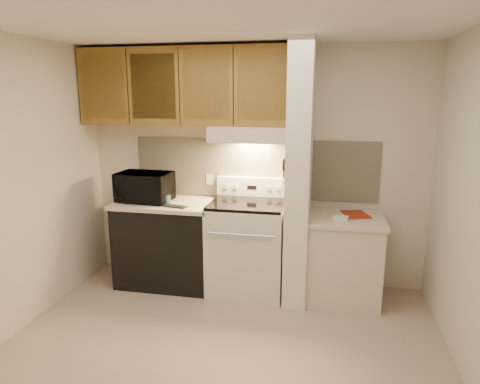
# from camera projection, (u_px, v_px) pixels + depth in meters

# --- Properties ---
(floor) EXTENTS (3.60, 3.60, 0.00)m
(floor) POSITION_uv_depth(u_px,v_px,m) (221.00, 352.00, 3.41)
(floor) COLOR tan
(floor) RESTS_ON ground
(ceiling) EXTENTS (3.60, 3.60, 0.00)m
(ceiling) POSITION_uv_depth(u_px,v_px,m) (217.00, 19.00, 2.86)
(ceiling) COLOR white
(ceiling) RESTS_ON wall_back
(wall_back) EXTENTS (3.60, 2.50, 0.02)m
(wall_back) POSITION_uv_depth(u_px,v_px,m) (254.00, 167.00, 4.57)
(wall_back) COLOR beige
(wall_back) RESTS_ON floor
(wall_left) EXTENTS (0.02, 3.00, 2.50)m
(wall_left) POSITION_uv_depth(u_px,v_px,m) (5.00, 190.00, 3.48)
(wall_left) COLOR beige
(wall_left) RESTS_ON floor
(backsplash) EXTENTS (2.60, 0.02, 0.63)m
(backsplash) POSITION_uv_depth(u_px,v_px,m) (253.00, 169.00, 4.56)
(backsplash) COLOR beige
(backsplash) RESTS_ON wall_back
(range_body) EXTENTS (0.76, 0.65, 0.92)m
(range_body) POSITION_uv_depth(u_px,v_px,m) (247.00, 248.00, 4.42)
(range_body) COLOR silver
(range_body) RESTS_ON floor
(oven_window) EXTENTS (0.50, 0.01, 0.30)m
(oven_window) POSITION_uv_depth(u_px,v_px,m) (241.00, 255.00, 4.10)
(oven_window) COLOR black
(oven_window) RESTS_ON range_body
(oven_handle) EXTENTS (0.65, 0.02, 0.02)m
(oven_handle) POSITION_uv_depth(u_px,v_px,m) (241.00, 235.00, 4.02)
(oven_handle) COLOR silver
(oven_handle) RESTS_ON range_body
(cooktop) EXTENTS (0.74, 0.64, 0.03)m
(cooktop) POSITION_uv_depth(u_px,v_px,m) (248.00, 204.00, 4.31)
(cooktop) COLOR black
(cooktop) RESTS_ON range_body
(range_backguard) EXTENTS (0.76, 0.08, 0.20)m
(range_backguard) POSITION_uv_depth(u_px,v_px,m) (252.00, 187.00, 4.56)
(range_backguard) COLOR silver
(range_backguard) RESTS_ON range_body
(range_display) EXTENTS (0.10, 0.01, 0.04)m
(range_display) POSITION_uv_depth(u_px,v_px,m) (252.00, 187.00, 4.52)
(range_display) COLOR black
(range_display) RESTS_ON range_backguard
(range_knob_left_outer) EXTENTS (0.05, 0.02, 0.05)m
(range_knob_left_outer) POSITION_uv_depth(u_px,v_px,m) (226.00, 186.00, 4.57)
(range_knob_left_outer) COLOR silver
(range_knob_left_outer) RESTS_ON range_backguard
(range_knob_left_inner) EXTENTS (0.05, 0.02, 0.05)m
(range_knob_left_inner) POSITION_uv_depth(u_px,v_px,m) (235.00, 187.00, 4.55)
(range_knob_left_inner) COLOR silver
(range_knob_left_inner) RESTS_ON range_backguard
(range_knob_right_inner) EXTENTS (0.05, 0.02, 0.05)m
(range_knob_right_inner) POSITION_uv_depth(u_px,v_px,m) (269.00, 188.00, 4.48)
(range_knob_right_inner) COLOR silver
(range_knob_right_inner) RESTS_ON range_backguard
(range_knob_right_outer) EXTENTS (0.05, 0.02, 0.05)m
(range_knob_right_outer) POSITION_uv_depth(u_px,v_px,m) (278.00, 189.00, 4.46)
(range_knob_right_outer) COLOR silver
(range_knob_right_outer) RESTS_ON range_backguard
(dishwasher_front) EXTENTS (1.00, 0.63, 0.87)m
(dishwasher_front) POSITION_uv_depth(u_px,v_px,m) (167.00, 244.00, 4.60)
(dishwasher_front) COLOR black
(dishwasher_front) RESTS_ON floor
(left_countertop) EXTENTS (1.04, 0.67, 0.04)m
(left_countertop) POSITION_uv_depth(u_px,v_px,m) (166.00, 203.00, 4.50)
(left_countertop) COLOR beige
(left_countertop) RESTS_ON dishwasher_front
(spoon_rest) EXTENTS (0.25, 0.13, 0.02)m
(spoon_rest) POSITION_uv_depth(u_px,v_px,m) (175.00, 206.00, 4.27)
(spoon_rest) COLOR black
(spoon_rest) RESTS_ON left_countertop
(teal_jar) EXTENTS (0.10, 0.10, 0.09)m
(teal_jar) POSITION_uv_depth(u_px,v_px,m) (167.00, 200.00, 4.39)
(teal_jar) COLOR #2D6764
(teal_jar) RESTS_ON left_countertop
(outlet) EXTENTS (0.08, 0.01, 0.12)m
(outlet) POSITION_uv_depth(u_px,v_px,m) (210.00, 180.00, 4.67)
(outlet) COLOR beige
(outlet) RESTS_ON backsplash
(microwave) EXTENTS (0.57, 0.40, 0.30)m
(microwave) POSITION_uv_depth(u_px,v_px,m) (145.00, 187.00, 4.49)
(microwave) COLOR black
(microwave) RESTS_ON left_countertop
(partition_pillar) EXTENTS (0.22, 0.70, 2.50)m
(partition_pillar) POSITION_uv_depth(u_px,v_px,m) (299.00, 175.00, 4.14)
(partition_pillar) COLOR white
(partition_pillar) RESTS_ON floor
(pillar_trim) EXTENTS (0.01, 0.70, 0.04)m
(pillar_trim) POSITION_uv_depth(u_px,v_px,m) (287.00, 169.00, 4.15)
(pillar_trim) COLOR olive
(pillar_trim) RESTS_ON partition_pillar
(knife_strip) EXTENTS (0.02, 0.42, 0.04)m
(knife_strip) POSITION_uv_depth(u_px,v_px,m) (286.00, 168.00, 4.10)
(knife_strip) COLOR black
(knife_strip) RESTS_ON partition_pillar
(knife_blade_a) EXTENTS (0.01, 0.03, 0.16)m
(knife_blade_a) POSITION_uv_depth(u_px,v_px,m) (283.00, 182.00, 3.96)
(knife_blade_a) COLOR silver
(knife_blade_a) RESTS_ON knife_strip
(knife_handle_a) EXTENTS (0.02, 0.02, 0.10)m
(knife_handle_a) POSITION_uv_depth(u_px,v_px,m) (284.00, 165.00, 3.95)
(knife_handle_a) COLOR black
(knife_handle_a) RESTS_ON knife_strip
(knife_blade_b) EXTENTS (0.01, 0.04, 0.18)m
(knife_blade_b) POSITION_uv_depth(u_px,v_px,m) (284.00, 181.00, 4.03)
(knife_blade_b) COLOR silver
(knife_blade_b) RESTS_ON knife_strip
(knife_handle_b) EXTENTS (0.02, 0.02, 0.10)m
(knife_handle_b) POSITION_uv_depth(u_px,v_px,m) (285.00, 164.00, 4.02)
(knife_handle_b) COLOR black
(knife_handle_b) RESTS_ON knife_strip
(knife_blade_c) EXTENTS (0.01, 0.04, 0.20)m
(knife_blade_c) POSITION_uv_depth(u_px,v_px,m) (285.00, 180.00, 4.12)
(knife_blade_c) COLOR silver
(knife_blade_c) RESTS_ON knife_strip
(knife_handle_c) EXTENTS (0.02, 0.02, 0.10)m
(knife_handle_c) POSITION_uv_depth(u_px,v_px,m) (285.00, 163.00, 4.09)
(knife_handle_c) COLOR black
(knife_handle_c) RESTS_ON knife_strip
(knife_blade_d) EXTENTS (0.01, 0.04, 0.16)m
(knife_blade_d) POSITION_uv_depth(u_px,v_px,m) (286.00, 177.00, 4.21)
(knife_blade_d) COLOR silver
(knife_blade_d) RESTS_ON knife_strip
(knife_handle_d) EXTENTS (0.02, 0.02, 0.10)m
(knife_handle_d) POSITION_uv_depth(u_px,v_px,m) (286.00, 161.00, 4.17)
(knife_handle_d) COLOR black
(knife_handle_d) RESTS_ON knife_strip
(knife_blade_e) EXTENTS (0.01, 0.04, 0.18)m
(knife_blade_e) POSITION_uv_depth(u_px,v_px,m) (287.00, 176.00, 4.29)
(knife_blade_e) COLOR silver
(knife_blade_e) RESTS_ON knife_strip
(knife_handle_e) EXTENTS (0.02, 0.02, 0.10)m
(knife_handle_e) POSITION_uv_depth(u_px,v_px,m) (287.00, 160.00, 4.24)
(knife_handle_e) COLOR black
(knife_handle_e) RESTS_ON knife_strip
(oven_mitt) EXTENTS (0.03, 0.10, 0.25)m
(oven_mitt) POSITION_uv_depth(u_px,v_px,m) (287.00, 182.00, 4.35)
(oven_mitt) COLOR gray
(oven_mitt) RESTS_ON partition_pillar
(right_cab_base) EXTENTS (0.70, 0.60, 0.81)m
(right_cab_base) POSITION_uv_depth(u_px,v_px,m) (343.00, 260.00, 4.24)
(right_cab_base) COLOR beige
(right_cab_base) RESTS_ON floor
(right_countertop) EXTENTS (0.74, 0.64, 0.04)m
(right_countertop) POSITION_uv_depth(u_px,v_px,m) (346.00, 219.00, 4.14)
(right_countertop) COLOR beige
(right_countertop) RESTS_ON right_cab_base
(red_folder) EXTENTS (0.30, 0.35, 0.01)m
(red_folder) POSITION_uv_depth(u_px,v_px,m) (356.00, 214.00, 4.21)
(red_folder) COLOR #A02C14
(red_folder) RESTS_ON right_countertop
(white_box) EXTENTS (0.15, 0.12, 0.04)m
(white_box) POSITION_uv_depth(u_px,v_px,m) (341.00, 218.00, 4.05)
(white_box) COLOR white
(white_box) RESTS_ON right_countertop
(range_hood) EXTENTS (0.78, 0.44, 0.15)m
(range_hood) POSITION_uv_depth(u_px,v_px,m) (250.00, 134.00, 4.28)
(range_hood) COLOR beige
(range_hood) RESTS_ON upper_cabinets
(hood_lip) EXTENTS (0.78, 0.04, 0.06)m
(hood_lip) POSITION_uv_depth(u_px,v_px,m) (246.00, 140.00, 4.08)
(hood_lip) COLOR beige
(hood_lip) RESTS_ON range_hood
(upper_cabinets) EXTENTS (2.18, 0.33, 0.77)m
(upper_cabinets) POSITION_uv_depth(u_px,v_px,m) (184.00, 87.00, 4.35)
(upper_cabinets) COLOR olive
(upper_cabinets) RESTS_ON wall_back
(cab_door_a) EXTENTS (0.46, 0.01, 0.63)m
(cab_door_a) POSITION_uv_depth(u_px,v_px,m) (103.00, 87.00, 4.36)
(cab_door_a) COLOR olive
(cab_door_a) RESTS_ON upper_cabinets
(cab_gap_a) EXTENTS (0.01, 0.01, 0.73)m
(cab_gap_a) POSITION_uv_depth(u_px,v_px,m) (128.00, 87.00, 4.30)
(cab_gap_a) COLOR black
(cab_gap_a) RESTS_ON upper_cabinets
(cab_door_b) EXTENTS (0.46, 0.01, 0.63)m
(cab_door_b) POSITION_uv_depth(u_px,v_px,m) (153.00, 87.00, 4.25)
(cab_door_b) COLOR olive
(cab_door_b) RESTS_ON upper_cabinets
(cab_gap_b) EXTENTS (0.01, 0.01, 0.73)m
(cab_gap_b) POSITION_uv_depth(u_px,v_px,m) (179.00, 87.00, 4.20)
(cab_gap_b) COLOR black
(cab_gap_b) RESTS_ON upper_cabinets
(cab_door_c) EXTENTS (0.46, 0.01, 0.63)m
(cab_door_c) POSITION_uv_depth(u_px,v_px,m) (206.00, 86.00, 4.14)
(cab_door_c) COLOR olive
(cab_door_c) RESTS_ON upper_cabinets
(cab_gap_c) EXTENTS (0.01, 0.01, 0.73)m
(cab_gap_c) POSITION_uv_depth(u_px,v_px,m) (233.00, 86.00, 4.09)
(cab_gap_c) COLOR black
(cab_gap_c) RESTS_ON upper_cabinets
(cab_door_d) EXTENTS (0.46, 0.01, 0.63)m
(cab_door_d) POSITION_uv_depth(u_px,v_px,m) (261.00, 86.00, 4.04)
(cab_door_d) COLOR olive
(cab_door_d) RESTS_ON upper_cabinets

